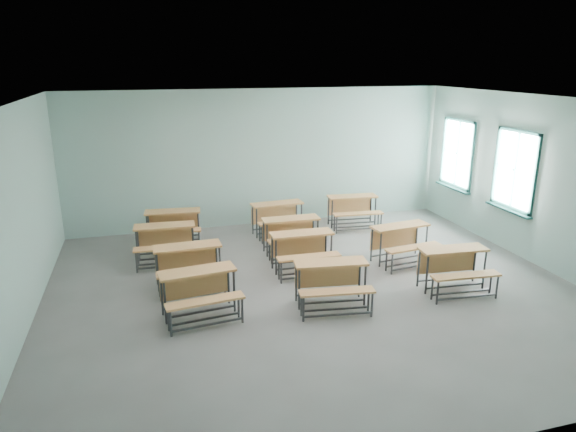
% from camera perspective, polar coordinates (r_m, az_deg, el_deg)
% --- Properties ---
extents(room, '(9.04, 8.04, 3.24)m').
position_cam_1_polar(room, '(8.47, 3.66, 1.80)').
color(room, gray).
rests_on(room, ground).
extents(desk_unit_r0c0, '(1.25, 0.91, 0.73)m').
position_cam_1_polar(desk_unit_r0c0, '(8.01, -9.83, -7.79)').
color(desk_unit_r0c0, '#CD884A').
rests_on(desk_unit_r0c0, ground).
extents(desk_unit_r0c1, '(1.26, 0.93, 0.73)m').
position_cam_1_polar(desk_unit_r0c1, '(8.24, 4.90, -6.86)').
color(desk_unit_r0c1, '#CD884A').
rests_on(desk_unit_r0c1, ground).
extents(desk_unit_r0c2, '(1.22, 0.86, 0.73)m').
position_cam_1_polar(desk_unit_r0c2, '(9.22, 18.08, -5.03)').
color(desk_unit_r0c2, '#CD884A').
rests_on(desk_unit_r0c2, ground).
extents(desk_unit_r1c0, '(1.19, 0.82, 0.73)m').
position_cam_1_polar(desk_unit_r1c0, '(9.07, -10.99, -4.85)').
color(desk_unit_r1c0, '#CD884A').
rests_on(desk_unit_r1c0, ground).
extents(desk_unit_r1c1, '(1.18, 0.81, 0.73)m').
position_cam_1_polar(desk_unit_r1c1, '(9.55, 1.71, -3.39)').
color(desk_unit_r1c1, '#CD884A').
rests_on(desk_unit_r1c1, ground).
extents(desk_unit_r1c2, '(1.26, 0.92, 0.73)m').
position_cam_1_polar(desk_unit_r1c2, '(10.23, 12.63, -2.42)').
color(desk_unit_r1c2, '#CD884A').
rests_on(desk_unit_r1c2, ground).
extents(desk_unit_r2c0, '(1.21, 0.85, 0.73)m').
position_cam_1_polar(desk_unit_r2c0, '(10.27, -13.50, -2.41)').
color(desk_unit_r2c0, '#CD884A').
rests_on(desk_unit_r2c0, ground).
extents(desk_unit_r2c1, '(1.18, 0.80, 0.73)m').
position_cam_1_polar(desk_unit_r2c1, '(10.42, 0.46, -1.64)').
color(desk_unit_r2c1, '#CD884A').
rests_on(desk_unit_r2c1, ground).
extents(desk_unit_r3c0, '(1.24, 0.90, 0.73)m').
position_cam_1_polar(desk_unit_r3c0, '(11.21, -12.65, -0.72)').
color(desk_unit_r3c0, '#CD884A').
rests_on(desk_unit_r3c0, ground).
extents(desk_unit_r3c1, '(1.22, 0.87, 0.73)m').
position_cam_1_polar(desk_unit_r3c1, '(11.54, -1.05, 0.21)').
color(desk_unit_r3c1, '#CD884A').
rests_on(desk_unit_r3c1, ground).
extents(desk_unit_r3c2, '(1.23, 0.88, 0.73)m').
position_cam_1_polar(desk_unit_r3c2, '(12.24, 7.28, 1.06)').
color(desk_unit_r3c2, '#CD884A').
rests_on(desk_unit_r3c2, ground).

